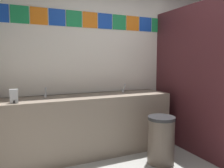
{
  "coord_description": "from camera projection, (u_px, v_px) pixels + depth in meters",
  "views": [
    {
      "loc": [
        -1.81,
        -1.52,
        1.32
      ],
      "look_at": [
        -0.64,
        1.1,
        1.02
      ],
      "focal_mm": 35.55,
      "sensor_mm": 36.0,
      "label": 1
    }
  ],
  "objects": [
    {
      "name": "vanity_counter",
      "position": [
        90.0,
        124.0,
        3.15
      ],
      "size": [
        2.34,
        0.58,
        0.84
      ],
      "color": "gray",
      "rests_on": "ground_plane"
    },
    {
      "name": "faucet_right",
      "position": [
        124.0,
        89.0,
        3.42
      ],
      "size": [
        0.04,
        0.1,
        0.14
      ],
      "color": "silver",
      "rests_on": "vanity_counter"
    },
    {
      "name": "wall_back",
      "position": [
        131.0,
        59.0,
        3.69
      ],
      "size": [
        4.12,
        0.09,
        2.71
      ],
      "color": "silver",
      "rests_on": "ground_plane"
    },
    {
      "name": "stall_divider",
      "position": [
        210.0,
        80.0,
        3.06
      ],
      "size": [
        0.92,
        1.47,
        2.11
      ],
      "color": "#471E23",
      "rests_on": "ground_plane"
    },
    {
      "name": "soap_dispenser",
      "position": [
        14.0,
        96.0,
        2.55
      ],
      "size": [
        0.09,
        0.09,
        0.16
      ],
      "color": "#B7BABF",
      "rests_on": "vanity_counter"
    },
    {
      "name": "faucet_left",
      "position": [
        45.0,
        93.0,
        2.94
      ],
      "size": [
        0.04,
        0.1,
        0.14
      ],
      "color": "silver",
      "rests_on": "vanity_counter"
    },
    {
      "name": "trash_bin",
      "position": [
        161.0,
        140.0,
        2.86
      ],
      "size": [
        0.35,
        0.35,
        0.61
      ],
      "color": "brown",
      "rests_on": "ground_plane"
    },
    {
      "name": "toilet",
      "position": [
        202.0,
        121.0,
        3.78
      ],
      "size": [
        0.39,
        0.49,
        0.74
      ],
      "color": "white",
      "rests_on": "ground_plane"
    }
  ]
}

